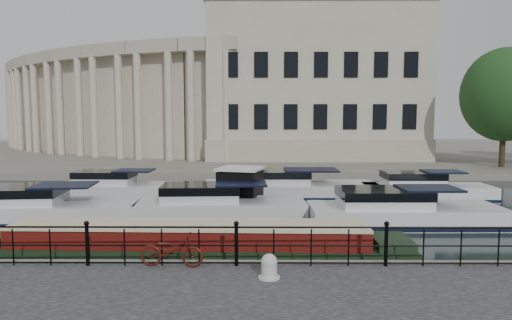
{
  "coord_description": "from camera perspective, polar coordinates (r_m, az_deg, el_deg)",
  "views": [
    {
      "loc": [
        0.6,
        -14.16,
        4.53
      ],
      "look_at": [
        0.5,
        2.0,
        3.0
      ],
      "focal_mm": 32.0,
      "sensor_mm": 36.0,
      "label": 1
    }
  ],
  "objects": [
    {
      "name": "narrowboat",
      "position": [
        14.84,
        -8.32,
        -10.95
      ],
      "size": [
        14.01,
        2.24,
        1.52
      ],
      "rotation": [
        0.0,
        0.0,
        -0.03
      ],
      "color": "black",
      "rests_on": "ground_plane"
    },
    {
      "name": "civic_building",
      "position": [
        48.96,
        -1.54,
        8.34
      ],
      "size": [
        53.55,
        31.84,
        16.85
      ],
      "color": "#ADA38C",
      "rests_on": "far_bank"
    },
    {
      "name": "far_bank",
      "position": [
        53.33,
        -0.3,
        0.83
      ],
      "size": [
        120.0,
        42.0,
        0.55
      ],
      "primitive_type": "cube",
      "color": "#6B665B",
      "rests_on": "ground_plane"
    },
    {
      "name": "harbour_hut",
      "position": [
        22.14,
        -1.96,
        -3.89
      ],
      "size": [
        3.27,
        2.95,
        2.17
      ],
      "rotation": [
        0.0,
        0.0,
        -0.27
      ],
      "color": "#6B665B",
      "rests_on": "ground_plane"
    },
    {
      "name": "mooring_bollard",
      "position": [
        11.58,
        1.65,
        -13.18
      ],
      "size": [
        0.55,
        0.55,
        0.61
      ],
      "color": "#BBBBB7",
      "rests_on": "near_quay"
    },
    {
      "name": "bicycle",
      "position": [
        12.55,
        -10.49,
        -11.02
      ],
      "size": [
        1.75,
        0.75,
        0.9
      ],
      "primitive_type": "imported",
      "rotation": [
        0.0,
        0.0,
        1.48
      ],
      "color": "#47120C",
      "rests_on": "near_quay"
    },
    {
      "name": "ground_plane",
      "position": [
        14.88,
        -2.02,
        -12.32
      ],
      "size": [
        160.0,
        160.0,
        0.0
      ],
      "primitive_type": "plane",
      "color": "black",
      "rests_on": "ground"
    },
    {
      "name": "railing",
      "position": [
        12.38,
        -2.47,
        -10.19
      ],
      "size": [
        24.14,
        0.14,
        1.22
      ],
      "color": "black",
      "rests_on": "near_quay"
    },
    {
      "name": "cabin_cruisers",
      "position": [
        22.75,
        -1.06,
        -5.14
      ],
      "size": [
        26.61,
        9.73,
        1.99
      ],
      "color": "silver",
      "rests_on": "ground_plane"
    }
  ]
}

